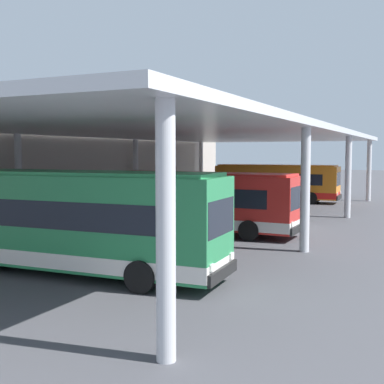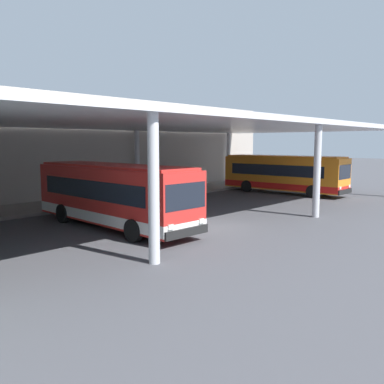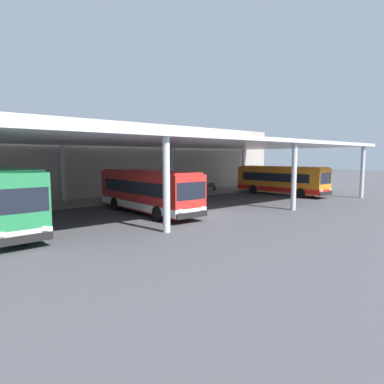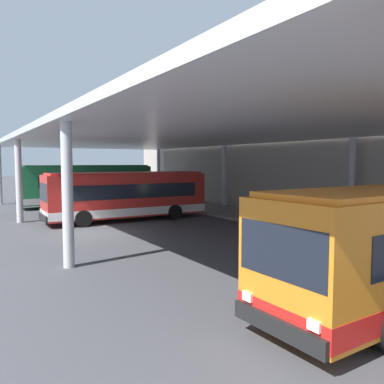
# 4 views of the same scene
# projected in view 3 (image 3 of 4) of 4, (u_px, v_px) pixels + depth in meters

# --- Properties ---
(ground_plane) EXTENTS (200.00, 200.00, 0.00)m
(ground_plane) POSITION_uv_depth(u_px,v_px,m) (215.00, 214.00, 24.46)
(ground_plane) COLOR #47474C
(platform_kerb) EXTENTS (42.00, 4.50, 0.18)m
(platform_kerb) POSITION_uv_depth(u_px,v_px,m) (133.00, 198.00, 33.37)
(platform_kerb) COLOR gray
(platform_kerb) RESTS_ON ground
(station_building_facade) EXTENTS (48.00, 1.60, 7.89)m
(station_building_facade) POSITION_uv_depth(u_px,v_px,m) (116.00, 159.00, 35.45)
(station_building_facade) COLOR #ADA399
(station_building_facade) RESTS_ON ground
(canopy_shelter) EXTENTS (40.00, 17.00, 5.55)m
(canopy_shelter) POSITION_uv_depth(u_px,v_px,m) (170.00, 143.00, 28.10)
(canopy_shelter) COLOR silver
(canopy_shelter) RESTS_ON ground
(bus_second_bay) EXTENTS (2.86, 10.57, 3.17)m
(bus_second_bay) POSITION_uv_depth(u_px,v_px,m) (147.00, 191.00, 24.86)
(bus_second_bay) COLOR red
(bus_second_bay) RESTS_ON ground
(bus_middle_bay) EXTENTS (2.89, 10.58, 3.17)m
(bus_middle_bay) POSITION_uv_depth(u_px,v_px,m) (281.00, 180.00, 37.30)
(bus_middle_bay) COLOR orange
(bus_middle_bay) RESTS_ON ground
(bench_waiting) EXTENTS (1.80, 0.45, 0.92)m
(bench_waiting) POSITION_uv_depth(u_px,v_px,m) (210.00, 187.00, 40.17)
(bench_waiting) COLOR #383D47
(bench_waiting) RESTS_ON platform_kerb
(trash_bin) EXTENTS (0.52, 0.52, 0.98)m
(trash_bin) POSITION_uv_depth(u_px,v_px,m) (195.00, 188.00, 38.14)
(trash_bin) COLOR #236638
(trash_bin) RESTS_ON platform_kerb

